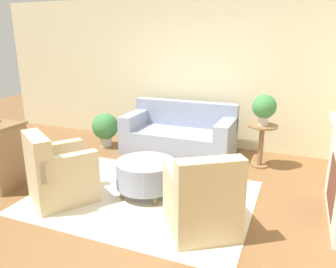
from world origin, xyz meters
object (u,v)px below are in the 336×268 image
object	(u,v)px
couch	(180,135)
potted_plant_on_side_table	(264,107)
armchair_right	(202,201)
ottoman_table	(146,174)
armchair_left	(58,174)
potted_plant_floor	(105,127)
side_table	(261,139)

from	to	relation	value
couch	potted_plant_on_side_table	bearing A→B (deg)	-6.39
couch	armchair_right	xyz separation A→B (m)	(1.12, -2.35, 0.04)
armchair_right	ottoman_table	size ratio (longest dim) A/B	1.27
armchair_left	armchair_right	xyz separation A→B (m)	(1.91, 0.00, 0.00)
armchair_right	potted_plant_floor	world-z (taller)	armchair_right
potted_plant_on_side_table	ottoman_table	bearing A→B (deg)	-128.85
armchair_right	potted_plant_on_side_table	size ratio (longest dim) A/B	2.04
couch	side_table	bearing A→B (deg)	-6.39
ottoman_table	side_table	world-z (taller)	side_table
ottoman_table	potted_plant_on_side_table	size ratio (longest dim) A/B	1.60
ottoman_table	armchair_right	bearing A→B (deg)	-31.05
couch	ottoman_table	bearing A→B (deg)	-84.65
armchair_left	potted_plant_floor	bearing A→B (deg)	107.05
couch	side_table	size ratio (longest dim) A/B	2.80
side_table	armchair_right	bearing A→B (deg)	-99.19
armchair_left	ottoman_table	world-z (taller)	armchair_left
armchair_left	potted_plant_on_side_table	distance (m)	3.22
side_table	potted_plant_on_side_table	size ratio (longest dim) A/B	1.43
armchair_right	armchair_left	bearing A→B (deg)	180.00
armchair_right	potted_plant_on_side_table	world-z (taller)	potted_plant_on_side_table
armchair_right	side_table	xyz separation A→B (m)	(0.35, 2.19, 0.11)
armchair_left	potted_plant_floor	size ratio (longest dim) A/B	1.54
armchair_right	side_table	bearing A→B (deg)	80.81
couch	potted_plant_floor	distance (m)	1.47
potted_plant_floor	side_table	bearing A→B (deg)	0.85
ottoman_table	potted_plant_floor	xyz separation A→B (m)	(-1.62, 1.57, 0.08)
side_table	potted_plant_floor	bearing A→B (deg)	-179.15
armchair_right	ottoman_table	distance (m)	1.11
couch	potted_plant_on_side_table	distance (m)	1.62
ottoman_table	side_table	distance (m)	2.08
couch	potted_plant_on_side_table	xyz separation A→B (m)	(1.47, -0.16, 0.67)
couch	armchair_left	bearing A→B (deg)	-108.74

